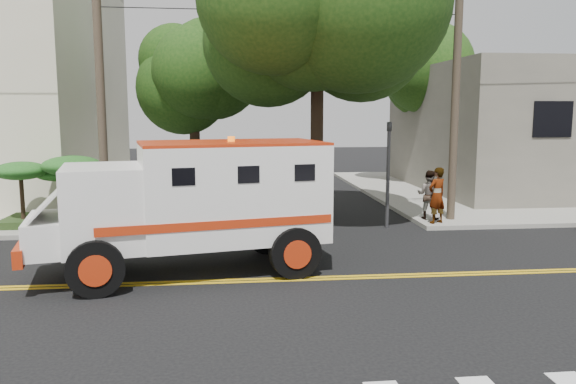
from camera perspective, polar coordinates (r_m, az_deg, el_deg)
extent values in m
plane|color=black|center=(13.43, 0.82, -8.85)|extent=(100.00, 100.00, 0.00)
cube|color=gray|center=(30.50, 23.56, 0.18)|extent=(17.00, 17.00, 0.15)
cube|color=#625E54|center=(31.47, 25.82, 5.90)|extent=(14.00, 12.00, 6.00)
cylinder|color=#382D23|center=(19.20, -18.50, 9.43)|extent=(0.28, 0.28, 9.00)
cylinder|color=#382D23|center=(20.52, 16.65, 9.39)|extent=(0.28, 0.28, 9.00)
cylinder|color=black|center=(19.50, 2.95, 6.86)|extent=(0.44, 0.44, 7.00)
sphere|color=#14350E|center=(19.74, 3.03, 17.07)|extent=(5.32, 5.32, 5.32)
cylinder|color=black|center=(24.83, -9.45, 5.41)|extent=(0.44, 0.44, 5.60)
sphere|color=#14350E|center=(24.86, -9.60, 11.87)|extent=(3.92, 3.92, 3.92)
sphere|color=#14350E|center=(24.30, -7.68, 12.99)|extent=(3.36, 3.36, 3.36)
cylinder|color=black|center=(30.48, 13.28, 6.11)|extent=(0.44, 0.44, 5.95)
sphere|color=#14350E|center=(30.53, 13.46, 11.70)|extent=(4.20, 4.20, 4.20)
sphere|color=#14350E|center=(30.31, 15.52, 12.51)|extent=(3.60, 3.60, 3.60)
cylinder|color=#3F3F42|center=(19.24, 10.12, 1.65)|extent=(0.12, 0.12, 3.60)
imported|color=#3F3F42|center=(19.13, 10.22, 5.67)|extent=(0.15, 0.18, 0.90)
cylinder|color=#3F3F42|center=(19.74, -19.62, -0.88)|extent=(0.06, 0.06, 2.00)
cube|color=#0C33A5|center=(19.58, -19.77, 1.41)|extent=(0.45, 0.03, 0.45)
cube|color=#1E3314|center=(20.77, -22.63, -2.65)|extent=(3.20, 2.00, 0.24)
cylinder|color=black|center=(20.63, -25.40, -0.40)|extent=(0.14, 0.14, 1.52)
ellipsoid|color=#1B5018|center=(20.53, -25.54, 1.96)|extent=(1.73, 1.73, 0.60)
cylinder|color=black|center=(20.99, -22.18, -0.30)|extent=(0.14, 0.14, 1.36)
ellipsoid|color=#1B5018|center=(20.90, -22.29, 1.77)|extent=(1.55, 1.55, 0.54)
cylinder|color=black|center=(19.93, -20.98, -0.19)|extent=(0.14, 0.14, 1.68)
ellipsoid|color=#1B5018|center=(19.82, -21.12, 2.51)|extent=(1.91, 1.91, 0.66)
cube|color=white|center=(13.99, -5.71, 0.03)|extent=(4.81, 3.42, 2.36)
cube|color=white|center=(13.73, -18.16, -1.44)|extent=(2.26, 2.78, 1.91)
cube|color=black|center=(13.69, -21.92, 0.49)|extent=(0.45, 1.88, 0.79)
cube|color=white|center=(13.89, -22.93, -3.93)|extent=(1.45, 2.40, 0.79)
cube|color=#B32A0D|center=(14.01, -25.16, -5.13)|extent=(0.69, 2.40, 0.39)
cube|color=#B32A0D|center=(13.87, -5.78, 4.99)|extent=(4.81, 3.42, 0.07)
cylinder|color=black|center=(12.73, -18.98, -7.37)|extent=(1.28, 0.60, 1.23)
cylinder|color=black|center=(15.17, -18.81, -4.90)|extent=(1.28, 0.60, 1.23)
cylinder|color=black|center=(13.38, 0.72, -6.18)|extent=(1.28, 0.60, 1.23)
cylinder|color=black|center=(15.72, -2.20, -4.03)|extent=(1.28, 0.60, 1.23)
imported|color=gray|center=(19.77, 14.89, -0.33)|extent=(0.83, 0.71, 1.92)
imported|color=gray|center=(20.51, 14.11, -0.27)|extent=(1.07, 1.03, 1.74)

